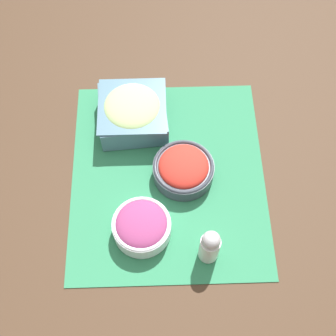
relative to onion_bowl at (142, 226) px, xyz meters
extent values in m
plane|color=#422D1E|center=(0.12, -0.05, -0.03)|extent=(3.00, 3.00, 0.00)
cube|color=#2D7A51|center=(0.12, -0.05, -0.03)|extent=(0.46, 0.40, 0.00)
cylinder|color=silver|center=(0.00, 0.00, -0.01)|extent=(0.11, 0.11, 0.04)
torus|color=silver|center=(0.00, 0.00, 0.01)|extent=(0.11, 0.11, 0.01)
ellipsoid|color=#93386B|center=(0.00, 0.00, 0.01)|extent=(0.10, 0.10, 0.03)
cylinder|color=#333842|center=(0.12, -0.09, -0.01)|extent=(0.13, 0.13, 0.04)
torus|color=#333842|center=(0.12, -0.09, 0.01)|extent=(0.12, 0.12, 0.01)
ellipsoid|color=red|center=(0.12, -0.09, 0.01)|extent=(0.10, 0.10, 0.04)
cube|color=slate|center=(0.26, 0.02, 0.00)|extent=(0.15, 0.15, 0.06)
cube|color=slate|center=(0.26, 0.02, 0.03)|extent=(0.15, 0.15, 0.00)
ellipsoid|color=#A8CC7F|center=(0.26, 0.02, 0.03)|extent=(0.12, 0.12, 0.03)
cylinder|color=silver|center=(-0.05, -0.13, 0.01)|extent=(0.04, 0.04, 0.07)
sphere|color=#B2B2B7|center=(-0.05, -0.13, 0.05)|extent=(0.03, 0.03, 0.03)
camera|label=1|loc=(-0.33, -0.04, 0.84)|focal=50.00mm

